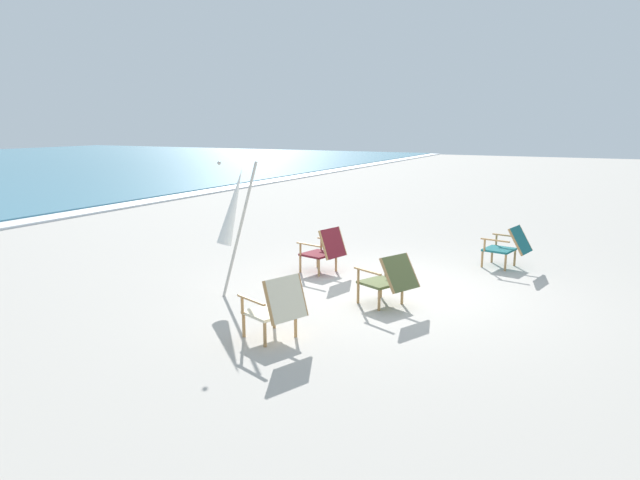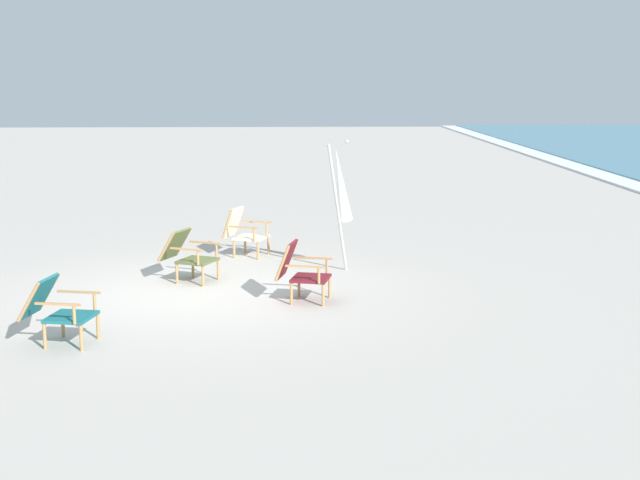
{
  "view_description": "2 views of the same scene",
  "coord_description": "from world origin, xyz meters",
  "px_view_note": "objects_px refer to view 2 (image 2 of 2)",
  "views": [
    {
      "loc": [
        -8.21,
        -2.93,
        2.58
      ],
      "look_at": [
        -0.7,
        0.92,
        0.85
      ],
      "focal_mm": 32.0,
      "sensor_mm": 36.0,
      "label": 1
    },
    {
      "loc": [
        12.18,
        1.24,
        3.03
      ],
      "look_at": [
        0.01,
        1.7,
        0.76
      ],
      "focal_mm": 50.0,
      "sensor_mm": 36.0,
      "label": 2
    }
  ],
  "objects_px": {
    "beach_chair_front_left": "(243,231)",
    "beach_chair_back_right": "(187,253)",
    "beach_chair_back_left": "(300,270)",
    "umbrella_furled_white": "(341,187)",
    "beach_chair_mid_center": "(56,308)"
  },
  "relations": [
    {
      "from": "beach_chair_mid_center",
      "to": "umbrella_furled_white",
      "type": "xyz_separation_m",
      "value": [
        -3.59,
        3.45,
        0.92
      ]
    },
    {
      "from": "beach_chair_mid_center",
      "to": "beach_chair_back_right",
      "type": "bearing_deg",
      "value": 159.7
    },
    {
      "from": "beach_chair_front_left",
      "to": "umbrella_furled_white",
      "type": "bearing_deg",
      "value": 49.32
    },
    {
      "from": "beach_chair_front_left",
      "to": "beach_chair_back_right",
      "type": "bearing_deg",
      "value": -21.94
    },
    {
      "from": "beach_chair_back_right",
      "to": "beach_chair_mid_center",
      "type": "relative_size",
      "value": 1.09
    },
    {
      "from": "beach_chair_front_left",
      "to": "beach_chair_mid_center",
      "type": "bearing_deg",
      "value": -20.92
    },
    {
      "from": "beach_chair_front_left",
      "to": "umbrella_furled_white",
      "type": "xyz_separation_m",
      "value": [
        1.34,
        1.56,
        0.91
      ]
    },
    {
      "from": "beach_chair_back_right",
      "to": "umbrella_furled_white",
      "type": "xyz_separation_m",
      "value": [
        -0.5,
        2.31,
        0.92
      ]
    },
    {
      "from": "beach_chair_mid_center",
      "to": "beach_chair_front_left",
      "type": "bearing_deg",
      "value": 159.08
    },
    {
      "from": "beach_chair_mid_center",
      "to": "umbrella_furled_white",
      "type": "distance_m",
      "value": 5.06
    },
    {
      "from": "beach_chair_front_left",
      "to": "beach_chair_mid_center",
      "type": "relative_size",
      "value": 0.96
    },
    {
      "from": "beach_chair_back_left",
      "to": "umbrella_furled_white",
      "type": "xyz_separation_m",
      "value": [
        -1.75,
        0.66,
        0.91
      ]
    },
    {
      "from": "beach_chair_front_left",
      "to": "beach_chair_back_right",
      "type": "height_order",
      "value": "beach_chair_front_left"
    },
    {
      "from": "beach_chair_back_left",
      "to": "umbrella_furled_white",
      "type": "bearing_deg",
      "value": 159.42
    },
    {
      "from": "beach_chair_mid_center",
      "to": "umbrella_furled_white",
      "type": "bearing_deg",
      "value": 136.13
    }
  ]
}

